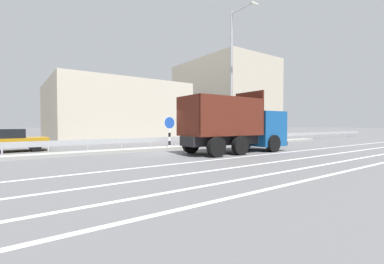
% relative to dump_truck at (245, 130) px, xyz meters
% --- Properties ---
extents(ground_plane, '(320.00, 320.00, 0.00)m').
position_rel_dump_truck_xyz_m(ground_plane, '(-3.97, 2.28, -1.31)').
color(ground_plane, '#565659').
extents(lane_strip_0, '(66.28, 0.16, 0.01)m').
position_rel_dump_truck_xyz_m(lane_strip_0, '(-0.89, -1.78, -1.31)').
color(lane_strip_0, silver).
rests_on(lane_strip_0, ground_plane).
extents(lane_strip_1, '(66.28, 0.16, 0.01)m').
position_rel_dump_truck_xyz_m(lane_strip_1, '(-0.89, -3.89, -1.31)').
color(lane_strip_1, silver).
rests_on(lane_strip_1, ground_plane).
extents(lane_strip_2, '(66.28, 0.16, 0.01)m').
position_rel_dump_truck_xyz_m(lane_strip_2, '(-0.89, -5.55, -1.31)').
color(lane_strip_2, silver).
rests_on(lane_strip_2, ground_plane).
extents(lane_strip_3, '(66.28, 0.16, 0.01)m').
position_rel_dump_truck_xyz_m(lane_strip_3, '(-0.89, -6.78, -1.31)').
color(lane_strip_3, silver).
rests_on(lane_strip_3, ground_plane).
extents(median_island, '(36.45, 1.10, 0.18)m').
position_rel_dump_truck_xyz_m(median_island, '(-3.97, 4.01, -1.22)').
color(median_island, gray).
rests_on(median_island, ground_plane).
extents(median_guardrail, '(66.28, 0.09, 0.78)m').
position_rel_dump_truck_xyz_m(median_guardrail, '(-3.97, 5.04, -0.74)').
color(median_guardrail, '#9EA0A5').
rests_on(median_guardrail, ground_plane).
extents(dump_truck, '(7.06, 2.77, 3.71)m').
position_rel_dump_truck_xyz_m(dump_truck, '(0.00, 0.00, 0.00)').
color(dump_truck, '#144C8C').
rests_on(dump_truck, ground_plane).
extents(median_road_sign, '(0.84, 0.16, 2.22)m').
position_rel_dump_truck_xyz_m(median_road_sign, '(-3.04, 4.01, -0.11)').
color(median_road_sign, white).
rests_on(median_road_sign, ground_plane).
extents(street_lamp_1, '(0.70, 2.50, 10.75)m').
position_rel_dump_truck_xyz_m(street_lamp_1, '(2.84, 3.94, 4.60)').
color(street_lamp_1, '#ADADB2').
rests_on(street_lamp_1, ground_plane).
extents(parked_car_3, '(3.96, 2.13, 1.41)m').
position_rel_dump_truck_xyz_m(parked_car_3, '(-11.80, 8.28, -0.61)').
color(parked_car_3, '#B27A14').
rests_on(parked_car_3, ground_plane).
extents(background_building_1, '(13.41, 13.24, 6.20)m').
position_rel_dump_truck_xyz_m(background_building_1, '(-1.98, 18.64, 1.79)').
color(background_building_1, beige).
rests_on(background_building_1, ground_plane).
extents(background_building_2, '(11.18, 15.64, 12.16)m').
position_rel_dump_truck_xyz_m(background_building_2, '(18.12, 21.57, 4.77)').
color(background_building_2, '#B7AD99').
rests_on(background_building_2, ground_plane).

